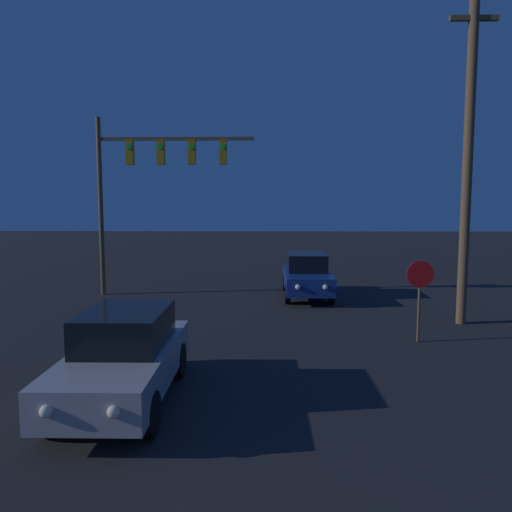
% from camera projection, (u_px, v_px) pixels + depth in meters
% --- Properties ---
extents(car_near, '(1.73, 4.30, 1.64)m').
position_uv_depth(car_near, '(124.00, 356.00, 8.89)').
color(car_near, '#99999E').
rests_on(car_near, ground_plane).
extents(car_far, '(1.75, 4.31, 1.64)m').
position_uv_depth(car_far, '(307.00, 275.00, 18.86)').
color(car_far, navy).
rests_on(car_far, ground_plane).
extents(traffic_signal_mast, '(5.97, 0.30, 6.76)m').
position_uv_depth(traffic_signal_mast, '(148.00, 171.00, 18.90)').
color(traffic_signal_mast, brown).
rests_on(traffic_signal_mast, ground_plane).
extents(stop_sign, '(0.68, 0.07, 2.10)m').
position_uv_depth(stop_sign, '(420.00, 286.00, 12.64)').
color(stop_sign, brown).
rests_on(stop_sign, ground_plane).
extents(utility_pole, '(1.34, 0.28, 9.62)m').
position_uv_depth(utility_pole, '(468.00, 154.00, 14.23)').
color(utility_pole, brown).
rests_on(utility_pole, ground_plane).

